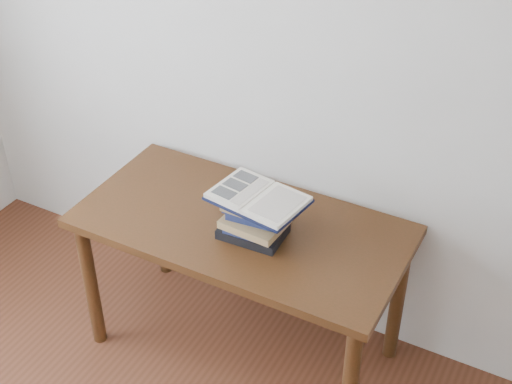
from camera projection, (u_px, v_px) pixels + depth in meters
The scene contains 3 objects.
desk at pixel (242, 242), 2.89m from camera, with size 1.32×0.66×0.71m.
book_stack at pixel (255, 218), 2.71m from camera, with size 0.27×0.21×0.18m.
open_book at pixel (258, 198), 2.64m from camera, with size 0.38×0.29×0.03m.
Camera 1 is at (1.08, -0.57, 2.46)m, focal length 50.00 mm.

